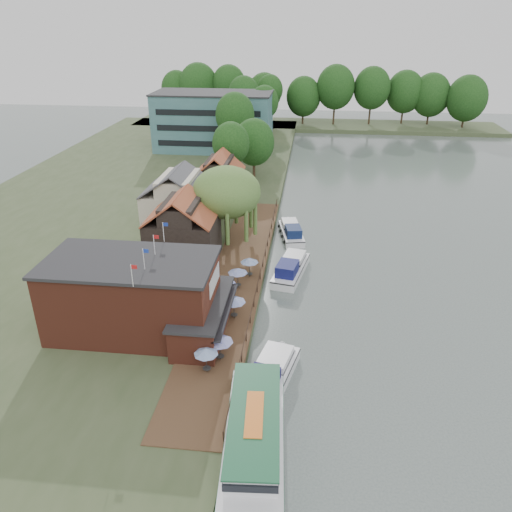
{
  "coord_description": "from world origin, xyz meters",
  "views": [
    {
      "loc": [
        -0.12,
        -39.37,
        27.96
      ],
      "look_at": [
        -6.0,
        12.0,
        3.0
      ],
      "focal_mm": 35.0,
      "sensor_mm": 36.0,
      "label": 1
    }
  ],
  "objects_px": {
    "cottage_a": "(183,228)",
    "willow": "(227,207)",
    "cruiser_0": "(269,374)",
    "umbrella_1": "(220,348)",
    "umbrella_5": "(238,278)",
    "tour_boat": "(254,439)",
    "cruiser_1": "(291,266)",
    "umbrella_6": "(250,267)",
    "cruiser_2": "(291,230)",
    "swan": "(278,443)",
    "pub": "(154,296)",
    "umbrella_2": "(219,317)",
    "umbrella_0": "(206,360)",
    "cottage_b": "(179,199)",
    "hotel_block": "(214,121)",
    "umbrella_3": "(234,307)",
    "cottage_c": "(220,181)",
    "umbrella_4": "(227,289)"
  },
  "relations": [
    {
      "from": "umbrella_1",
      "to": "umbrella_5",
      "type": "height_order",
      "value": "same"
    },
    {
      "from": "tour_boat",
      "to": "swan",
      "type": "height_order",
      "value": "tour_boat"
    },
    {
      "from": "umbrella_6",
      "to": "willow",
      "type": "bearing_deg",
      "value": 114.75
    },
    {
      "from": "pub",
      "to": "swan",
      "type": "height_order",
      "value": "pub"
    },
    {
      "from": "cottage_a",
      "to": "umbrella_5",
      "type": "bearing_deg",
      "value": -39.66
    },
    {
      "from": "cruiser_1",
      "to": "cruiser_2",
      "type": "xyz_separation_m",
      "value": [
        -0.51,
        11.32,
        -0.1
      ]
    },
    {
      "from": "swan",
      "to": "pub",
      "type": "bearing_deg",
      "value": 136.29
    },
    {
      "from": "hotel_block",
      "to": "umbrella_3",
      "type": "relative_size",
      "value": 10.69
    },
    {
      "from": "umbrella_5",
      "to": "cruiser_0",
      "type": "height_order",
      "value": "umbrella_5"
    },
    {
      "from": "cruiser_0",
      "to": "tour_boat",
      "type": "relative_size",
      "value": 0.68
    },
    {
      "from": "hotel_block",
      "to": "umbrella_2",
      "type": "bearing_deg",
      "value": -78.82
    },
    {
      "from": "umbrella_2",
      "to": "tour_boat",
      "type": "height_order",
      "value": "umbrella_2"
    },
    {
      "from": "umbrella_1",
      "to": "cruiser_2",
      "type": "xyz_separation_m",
      "value": [
        4.66,
        29.77,
        -1.19
      ]
    },
    {
      "from": "willow",
      "to": "umbrella_6",
      "type": "distance_m",
      "value": 10.19
    },
    {
      "from": "willow",
      "to": "cruiser_1",
      "type": "relative_size",
      "value": 1.05
    },
    {
      "from": "umbrella_2",
      "to": "willow",
      "type": "bearing_deg",
      "value": 97.03
    },
    {
      "from": "cottage_a",
      "to": "willow",
      "type": "xyz_separation_m",
      "value": [
        4.5,
        5.0,
        0.96
      ]
    },
    {
      "from": "umbrella_0",
      "to": "umbrella_6",
      "type": "distance_m",
      "value": 17.22
    },
    {
      "from": "willow",
      "to": "cruiser_0",
      "type": "height_order",
      "value": "willow"
    },
    {
      "from": "pub",
      "to": "cruiser_2",
      "type": "bearing_deg",
      "value": 66.01
    },
    {
      "from": "hotel_block",
      "to": "umbrella_2",
      "type": "relative_size",
      "value": 10.69
    },
    {
      "from": "umbrella_0",
      "to": "cottage_b",
      "type": "bearing_deg",
      "value": 108.06
    },
    {
      "from": "cottage_a",
      "to": "cruiser_2",
      "type": "xyz_separation_m",
      "value": [
        12.49,
        10.82,
        -4.15
      ]
    },
    {
      "from": "umbrella_4",
      "to": "cruiser_0",
      "type": "bearing_deg",
      "value": -64.93
    },
    {
      "from": "pub",
      "to": "umbrella_0",
      "type": "distance_m",
      "value": 8.62
    },
    {
      "from": "cottage_c",
      "to": "umbrella_5",
      "type": "bearing_deg",
      "value": -75.55
    },
    {
      "from": "cottage_c",
      "to": "swan",
      "type": "distance_m",
      "value": 47.8
    },
    {
      "from": "willow",
      "to": "umbrella_1",
      "type": "bearing_deg",
      "value": -82.1
    },
    {
      "from": "cruiser_2",
      "to": "umbrella_5",
      "type": "bearing_deg",
      "value": -117.88
    },
    {
      "from": "cottage_a",
      "to": "cottage_b",
      "type": "height_order",
      "value": "same"
    },
    {
      "from": "tour_boat",
      "to": "umbrella_4",
      "type": "bearing_deg",
      "value": 100.83
    },
    {
      "from": "swan",
      "to": "willow",
      "type": "bearing_deg",
      "value": 105.65
    },
    {
      "from": "cruiser_1",
      "to": "umbrella_1",
      "type": "bearing_deg",
      "value": -94.84
    },
    {
      "from": "cottage_c",
      "to": "cruiser_0",
      "type": "relative_size",
      "value": 0.83
    },
    {
      "from": "umbrella_5",
      "to": "cruiser_1",
      "type": "distance_m",
      "value": 8.01
    },
    {
      "from": "umbrella_2",
      "to": "cruiser_1",
      "type": "relative_size",
      "value": 0.24
    },
    {
      "from": "umbrella_1",
      "to": "umbrella_3",
      "type": "distance_m",
      "value": 6.67
    },
    {
      "from": "pub",
      "to": "tour_boat",
      "type": "height_order",
      "value": "pub"
    },
    {
      "from": "willow",
      "to": "cruiser_1",
      "type": "distance_m",
      "value": 11.29
    },
    {
      "from": "umbrella_3",
      "to": "cruiser_0",
      "type": "bearing_deg",
      "value": -63.01
    },
    {
      "from": "pub",
      "to": "umbrella_5",
      "type": "xyz_separation_m",
      "value": [
        6.5,
        8.78,
        -2.36
      ]
    },
    {
      "from": "umbrella_6",
      "to": "cruiser_2",
      "type": "bearing_deg",
      "value": 74.24
    },
    {
      "from": "umbrella_1",
      "to": "swan",
      "type": "height_order",
      "value": "umbrella_1"
    },
    {
      "from": "cruiser_2",
      "to": "tour_boat",
      "type": "distance_m",
      "value": 38.96
    },
    {
      "from": "cottage_a",
      "to": "cruiser_0",
      "type": "distance_m",
      "value": 24.25
    },
    {
      "from": "willow",
      "to": "tour_boat",
      "type": "height_order",
      "value": "willow"
    },
    {
      "from": "umbrella_2",
      "to": "umbrella_5",
      "type": "bearing_deg",
      "value": 85.29
    },
    {
      "from": "umbrella_0",
      "to": "umbrella_5",
      "type": "distance_m",
      "value": 14.5
    },
    {
      "from": "cottage_c",
      "to": "cruiser_1",
      "type": "height_order",
      "value": "cottage_c"
    },
    {
      "from": "cottage_b",
      "to": "umbrella_3",
      "type": "bearing_deg",
      "value": -63.7
    }
  ]
}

